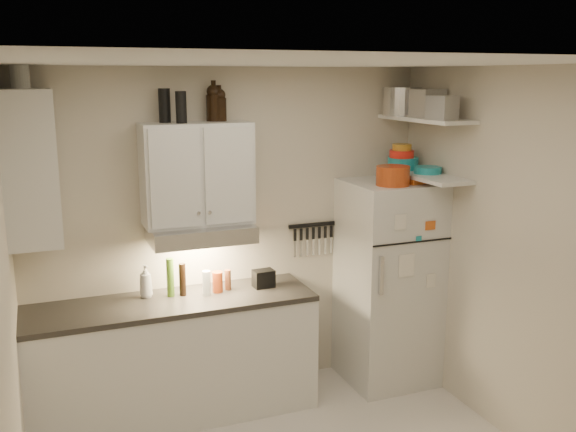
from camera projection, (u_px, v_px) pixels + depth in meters
name	position (u px, v px, depth m)	size (l,w,h in m)	color
ceiling	(306.00, 60.00, 3.45)	(3.20, 3.00, 0.02)	white
back_wall	(231.00, 234.00, 5.10)	(3.20, 0.02, 2.60)	beige
left_wall	(4.00, 332.00, 3.15)	(0.02, 3.00, 2.60)	beige
right_wall	(525.00, 263.00, 4.30)	(0.02, 3.00, 2.60)	beige
base_cabinet	(174.00, 361.00, 4.80)	(2.10, 0.60, 0.88)	silver
countertop	(172.00, 303.00, 4.70)	(2.10, 0.62, 0.04)	#2C2925
upper_cabinet	(197.00, 174.00, 4.72)	(0.80, 0.33, 0.75)	silver
side_cabinet	(30.00, 167.00, 4.16)	(0.33, 0.55, 1.00)	silver
range_hood	(201.00, 233.00, 4.75)	(0.76, 0.46, 0.12)	silver
fridge	(388.00, 283.00, 5.32)	(0.70, 0.68, 1.70)	silver
shelf_hi	(425.00, 119.00, 4.99)	(0.30, 0.95, 0.03)	silver
shelf_lo	(423.00, 175.00, 5.08)	(0.30, 0.95, 0.03)	silver
knife_strip	(312.00, 225.00, 5.32)	(0.42, 0.02, 0.03)	black
dutch_oven	(393.00, 176.00, 4.95)	(0.26, 0.26, 0.15)	#A33913
book_stack	(413.00, 178.00, 5.08)	(0.18, 0.22, 0.07)	#C75518
spice_jar	(399.00, 174.00, 5.17)	(0.06, 0.06, 0.10)	silver
stock_pot	(402.00, 101.00, 5.23)	(0.31, 0.31, 0.22)	silver
tin_a	(428.00, 103.00, 4.96)	(0.22, 0.19, 0.22)	#AAAAAD
tin_b	(442.00, 108.00, 4.67)	(0.18, 0.18, 0.18)	#AAAAAD
bowl_teal	(403.00, 163.00, 5.29)	(0.25, 0.25, 0.10)	teal
bowl_orange	(402.00, 154.00, 5.24)	(0.20, 0.20, 0.06)	red
bowl_yellow	(402.00, 147.00, 5.23)	(0.16, 0.16, 0.05)	#BE8121
plates	(428.00, 170.00, 5.06)	(0.22, 0.22, 0.05)	teal
growler_a	(214.00, 102.00, 4.74)	(0.12, 0.12, 0.28)	black
growler_b	(219.00, 105.00, 4.74)	(0.10, 0.10, 0.24)	black
thermos_a	(181.00, 107.00, 4.53)	(0.08, 0.08, 0.23)	black
thermos_b	(165.00, 106.00, 4.59)	(0.08, 0.08, 0.24)	black
side_jar	(20.00, 75.00, 4.14)	(0.12, 0.12, 0.16)	silver
soap_bottle	(146.00, 279.00, 4.74)	(0.11, 0.11, 0.27)	silver
pepper_mill	(228.00, 280.00, 4.92)	(0.05, 0.05, 0.16)	brown
oil_bottle	(170.00, 277.00, 4.76)	(0.06, 0.06, 0.29)	#46701C
vinegar_bottle	(183.00, 280.00, 4.78)	(0.05, 0.05, 0.25)	black
clear_bottle	(206.00, 283.00, 4.80)	(0.06, 0.06, 0.19)	silver
red_jar	(218.00, 282.00, 4.86)	(0.08, 0.08, 0.16)	#A33913
caddy	(264.00, 278.00, 4.98)	(0.16, 0.11, 0.14)	black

